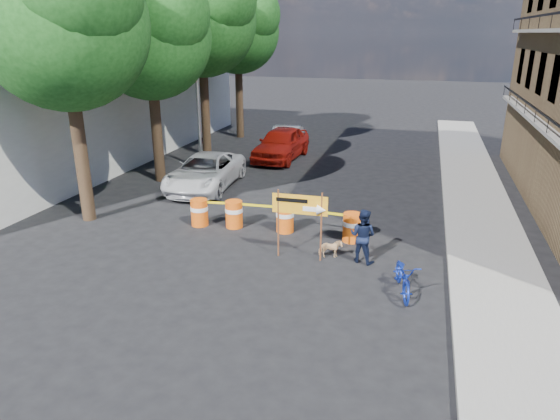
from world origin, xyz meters
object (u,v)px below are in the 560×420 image
Objects in this scene: barrel_mid_right at (285,218)px; suv_white at (205,172)px; barrel_far_right at (352,227)px; bicycle at (405,261)px; detour_sign at (307,210)px; pedestrian at (363,236)px; barrel_mid_left at (234,214)px; sedan_red at (281,143)px; sedan_silver at (286,140)px; barrel_far_left at (199,212)px; dog at (330,249)px.

barrel_mid_right is 0.18× the size of suv_white.
barrel_far_right is 0.18× the size of suv_white.
bicycle is (3.87, -3.11, 0.40)m from barrel_mid_right.
pedestrian is (1.52, 0.27, -0.70)m from detour_sign.
barrel_mid_left is at bearing -58.02° from suv_white.
sedan_red reaches higher than pedestrian.
sedan_red reaches higher than barrel_mid_right.
sedan_silver reaches higher than suv_white.
detour_sign is 0.48× the size of sedan_silver.
barrel_mid_right is at bearing 4.62° from barrel_far_left.
pedestrian is at bearing -107.28° from dog.
suv_white is at bearing -21.72° from pedestrian.
sedan_silver is at bearing 90.43° from barrel_far_left.
barrel_mid_right is 1.38× the size of dog.
barrel_mid_left and barrel_mid_right have the same top height.
pedestrian is at bearing -40.34° from suv_white.
detour_sign is at bearing -77.52° from sedan_silver.
detour_sign reaches higher than suv_white.
barrel_far_left is 4.31m from suv_white.
barrel_mid_left is 11.06m from sedan_silver.
dog is at bearing 22.11° from detour_sign.
sedan_red reaches higher than dog.
bicycle reaches higher than barrel_mid_right.
pedestrian is at bearing -60.40° from sedan_red.
detour_sign reaches higher than barrel_far_left.
barrel_far_right is 2.19m from detour_sign.
barrel_far_right is (3.90, -0.12, 0.00)m from barrel_mid_left.
detour_sign is 1.15× the size of bicycle.
bicycle is (2.73, -1.27, -0.61)m from detour_sign.
barrel_mid_left is at bearing -80.35° from sedan_red.
barrel_mid_right is 4.98m from bicycle.
barrel_mid_left is 0.52× the size of bicycle.
sedan_silver reaches higher than dog.
pedestrian is 0.31× the size of suv_white.
suv_white is at bearing 133.70° from detour_sign.
barrel_far_left and barrel_mid_right have the same top height.
barrel_far_left is at bearing -175.38° from barrel_mid_right.
barrel_far_left and barrel_far_right have the same top height.
barrel_far_left is 5.07m from barrel_far_right.
suv_white is at bearing 139.79° from barrel_mid_right.
sedan_red reaches higher than sedan_silver.
suv_white is (-4.46, 3.77, 0.21)m from barrel_mid_right.
sedan_red is at bearing 108.05° from detour_sign.
bicycle is at bearing 143.17° from pedestrian.
barrel_far_right is at bearing -34.30° from suv_white.
dog is 11.91m from sedan_red.
sedan_red is (-5.47, 10.98, 0.03)m from pedestrian.
barrel_mid_right is at bearing -43.72° from suv_white.
dog is at bearing -106.37° from barrel_far_right.
sedan_red is at bearing 89.49° from barrel_far_left.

